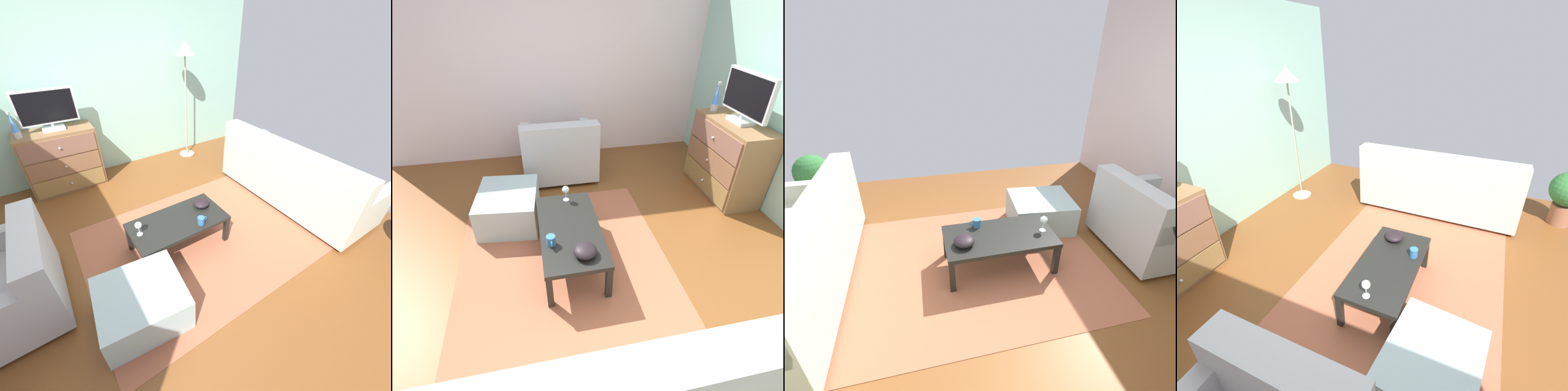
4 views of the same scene
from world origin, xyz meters
TOP-DOWN VIEW (x-y plane):
  - ground_plane at (0.00, 0.00)m, footprint 5.21×4.84m
  - wall_plain_left at (-2.36, 0.00)m, footprint 0.12×4.84m
  - area_rug at (0.20, -0.20)m, footprint 2.60×1.90m
  - dresser at (-0.86, 1.87)m, footprint 1.00×0.49m
  - tv at (-0.84, 1.89)m, footprint 0.72×0.18m
  - lava_lamp at (-1.26, 1.82)m, footprint 0.09×0.09m
  - coffee_table at (-0.06, -0.13)m, footprint 1.04×0.53m
  - wine_glass at (-0.49, -0.10)m, footprint 0.07×0.07m
  - mug at (0.12, -0.31)m, footprint 0.11×0.08m
  - bowl_decorative at (0.28, -0.06)m, footprint 0.19×0.19m
  - armchair at (-1.60, -0.04)m, footprint 0.80×0.93m
  - ottoman at (-0.74, -0.69)m, footprint 0.76×0.67m

SIDE VIEW (x-z plane):
  - ground_plane at x=0.00m, z-range -0.05..0.00m
  - area_rug at x=0.20m, z-range 0.00..0.01m
  - ottoman at x=-0.74m, z-range 0.00..0.37m
  - coffee_table at x=-0.06m, z-range 0.14..0.50m
  - armchair at x=-1.60m, z-range -0.07..0.74m
  - bowl_decorative at x=0.28m, z-range 0.36..0.45m
  - mug at x=0.12m, z-range 0.36..0.45m
  - dresser at x=-0.86m, z-range 0.00..0.89m
  - wine_glass at x=-0.49m, z-range 0.40..0.56m
  - lava_lamp at x=-1.26m, z-range 0.87..1.20m
  - tv at x=-0.84m, z-range 0.90..1.43m
  - wall_plain_left at x=-2.36m, z-range 0.00..2.62m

